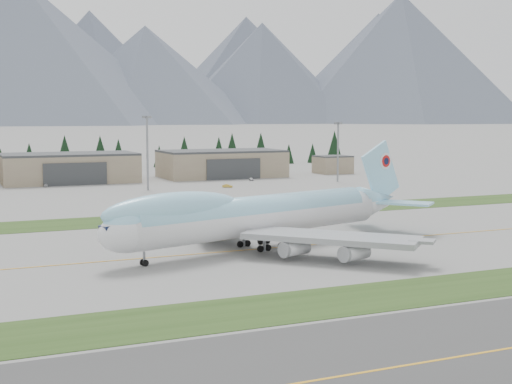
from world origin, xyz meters
name	(u,v)px	position (x,y,z in m)	size (l,w,h in m)	color
ground	(279,248)	(0.00, 0.00, 0.00)	(7000.00, 7000.00, 0.00)	slate
grass_strip_near	(397,294)	(0.00, -38.00, 0.00)	(400.00, 14.00, 0.08)	#274217
grass_strip_far	(201,216)	(0.00, 45.00, 0.00)	(400.00, 18.00, 0.08)	#274217
taxiway_line_main	(279,248)	(0.00, 0.00, 0.00)	(400.00, 0.40, 0.02)	orange
boeing_747_freighter	(257,215)	(-4.25, 0.59, 6.33)	(72.82, 60.46, 19.20)	white
hangar_center	(69,168)	(-15.00, 149.90, 5.39)	(48.00, 26.60, 10.80)	gray
hangar_right	(222,164)	(45.00, 149.90, 5.39)	(48.00, 26.60, 10.80)	gray
control_shed	(333,164)	(95.00, 148.00, 3.80)	(14.00, 12.00, 7.60)	gray
floodlight_masts	(51,144)	(-26.37, 109.77, 15.68)	(181.10, 8.60, 24.44)	gray
service_vehicle_a	(46,187)	(-25.40, 135.17, 0.00)	(1.30, 3.21, 1.10)	silver
service_vehicle_b	(227,188)	(31.42, 108.33, 0.00)	(1.24, 3.53, 1.16)	gold
service_vehicle_c	(251,181)	(49.39, 129.57, 0.00)	(1.43, 3.52, 1.02)	#B8B8BD
conifer_belt	(86,153)	(2.04, 212.67, 7.37)	(276.08, 14.85, 16.81)	black
mountain_ridge_rear	(4,57)	(162.24, 2900.00, 259.46)	(4511.85, 1065.69, 532.85)	#4C5366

